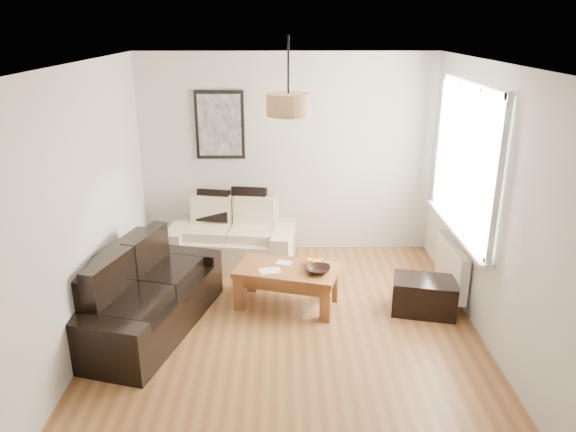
{
  "coord_description": "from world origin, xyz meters",
  "views": [
    {
      "loc": [
        -0.05,
        -4.69,
        2.94
      ],
      "look_at": [
        0.0,
        0.6,
        1.05
      ],
      "focal_mm": 34.05,
      "sensor_mm": 36.0,
      "label": 1
    }
  ],
  "objects_px": {
    "sofa_leather": "(145,292)",
    "ottoman": "(424,296)",
    "loveseat_cream": "(232,234)",
    "coffee_table": "(287,286)"
  },
  "relations": [
    {
      "from": "sofa_leather",
      "to": "ottoman",
      "type": "distance_m",
      "value": 2.9
    },
    {
      "from": "loveseat_cream",
      "to": "sofa_leather",
      "type": "bearing_deg",
      "value": -107.16
    },
    {
      "from": "loveseat_cream",
      "to": "coffee_table",
      "type": "height_order",
      "value": "loveseat_cream"
    },
    {
      "from": "sofa_leather",
      "to": "ottoman",
      "type": "bearing_deg",
      "value": -68.72
    },
    {
      "from": "loveseat_cream",
      "to": "sofa_leather",
      "type": "relative_size",
      "value": 0.85
    },
    {
      "from": "sofa_leather",
      "to": "ottoman",
      "type": "relative_size",
      "value": 2.8
    },
    {
      "from": "sofa_leather",
      "to": "ottoman",
      "type": "height_order",
      "value": "sofa_leather"
    },
    {
      "from": "loveseat_cream",
      "to": "sofa_leather",
      "type": "height_order",
      "value": "sofa_leather"
    },
    {
      "from": "coffee_table",
      "to": "ottoman",
      "type": "xyz_separation_m",
      "value": [
        1.46,
        -0.17,
        -0.03
      ]
    },
    {
      "from": "coffee_table",
      "to": "sofa_leather",
      "type": "bearing_deg",
      "value": -162.15
    }
  ]
}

